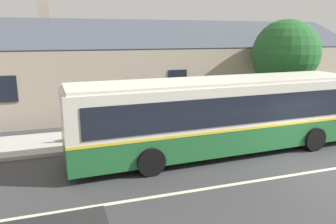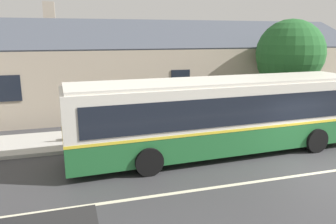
% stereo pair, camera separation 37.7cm
% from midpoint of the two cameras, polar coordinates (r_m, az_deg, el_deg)
% --- Properties ---
extents(ground_plane, '(300.00, 300.00, 0.00)m').
position_cam_midpoint_polar(ground_plane, '(13.12, 25.01, -9.13)').
color(ground_plane, '#38383A').
extents(sidewalk_far, '(60.00, 3.00, 0.15)m').
position_cam_midpoint_polar(sidewalk_far, '(17.65, 11.75, -2.29)').
color(sidewalk_far, '#ADAAA3').
rests_on(sidewalk_far, ground).
extents(lane_divider_stripe, '(60.00, 0.16, 0.01)m').
position_cam_midpoint_polar(lane_divider_stripe, '(13.12, 25.01, -9.11)').
color(lane_divider_stripe, beige).
rests_on(lane_divider_stripe, ground).
extents(community_building, '(26.10, 8.84, 6.75)m').
position_cam_midpoint_polar(community_building, '(22.88, -2.60, 6.63)').
color(community_building, tan).
rests_on(community_building, ground).
extents(transit_bus, '(12.37, 3.10, 3.02)m').
position_cam_midpoint_polar(transit_bus, '(13.35, 8.38, -0.26)').
color(transit_bus, '#236633').
rests_on(transit_bus, ground).
extents(bench_by_building, '(1.69, 0.51, 0.94)m').
position_cam_midpoint_polar(bench_by_building, '(15.02, -14.78, -3.24)').
color(bench_by_building, brown).
rests_on(bench_by_building, sidewalk_far).
extents(street_tree_primary, '(3.73, 3.73, 5.60)m').
position_cam_midpoint_polar(street_tree_primary, '(19.77, 18.95, 9.30)').
color(street_tree_primary, '#4C3828').
rests_on(street_tree_primary, ground).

